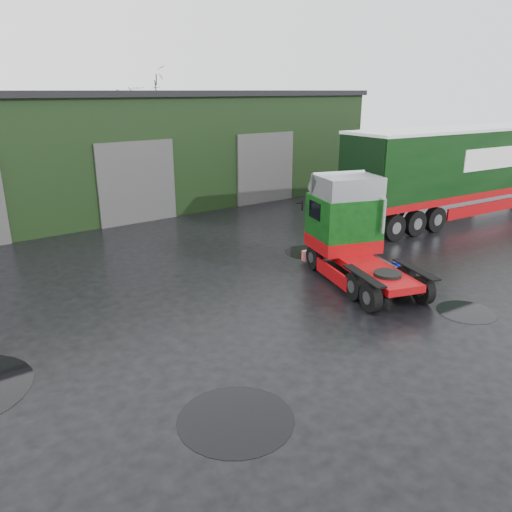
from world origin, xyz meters
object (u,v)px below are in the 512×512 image
Objects in this scene: warehouse at (92,148)px; wash_bucket at (396,265)px; hero_tractor at (367,235)px; lorry_right at (459,173)px; tree_back_b at (144,123)px.

wash_bucket is (4.67, -18.18, -3.02)m from warehouse.
hero_tractor is (2.50, -18.52, -1.39)m from warehouse.
hero_tractor is at bearing -66.99° from lorry_right.
lorry_right is (10.94, 3.52, 0.54)m from hero_tractor.
lorry_right reaches higher than wash_bucket.
lorry_right is 9.58m from wash_bucket.
warehouse is 18.74m from hero_tractor.
lorry_right is at bearing 19.96° from wash_bucket.
warehouse is 19.02m from wash_bucket.
warehouse is 112.06× the size of wash_bucket.
tree_back_b is (3.33, 28.18, 3.61)m from wash_bucket.
lorry_right is at bearing -48.14° from warehouse.
tree_back_b reaches higher than wash_bucket.
tree_back_b reaches higher than warehouse.
wash_bucket is at bearing -96.74° from tree_back_b.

